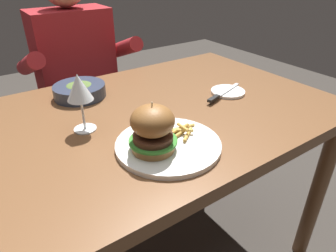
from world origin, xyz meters
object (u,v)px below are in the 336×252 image
wine_glass (79,89)px  soup_bowl (80,90)px  main_plate (168,145)px  bread_plate (228,92)px  diner_person (80,93)px  burger_sandwich (153,128)px  table_knife (221,94)px

wine_glass → soup_bowl: 0.27m
wine_glass → soup_bowl: (0.07, 0.24, -0.10)m
main_plate → bread_plate: main_plate is taller
wine_glass → bread_plate: wine_glass is taller
main_plate → bread_plate: (0.39, 0.17, -0.00)m
bread_plate → soup_bowl: bearing=148.7°
wine_glass → diner_person: diner_person is taller
wine_glass → soup_bowl: size_ratio=0.93×
bread_plate → main_plate: bearing=-156.2°
burger_sandwich → diner_person: 0.94m
main_plate → soup_bowl: bearing=99.2°
wine_glass → diner_person: bearing=72.9°
soup_bowl → wine_glass: bearing=-107.3°
bread_plate → table_knife: bearing=-162.7°
burger_sandwich → table_knife: (0.39, 0.16, -0.06)m
main_plate → soup_bowl: (-0.07, 0.46, 0.02)m
main_plate → soup_bowl: 0.46m
burger_sandwich → diner_person: bearing=83.0°
burger_sandwich → bread_plate: size_ratio=1.06×
wine_glass → diner_person: (0.21, 0.68, -0.30)m
main_plate → table_knife: table_knife is taller
burger_sandwich → bread_plate: burger_sandwich is taller
bread_plate → table_knife: table_knife is taller
soup_bowl → main_plate: bearing=-80.8°
wine_glass → table_knife: bearing=-6.7°
main_plate → wine_glass: (-0.15, 0.22, 0.12)m
burger_sandwich → bread_plate: (0.44, 0.18, -0.07)m
bread_plate → diner_person: diner_person is taller
burger_sandwich → soup_bowl: size_ratio=0.72×
wine_glass → table_knife: wine_glass is taller
main_plate → burger_sandwich: 0.08m
wine_glass → table_knife: size_ratio=0.83×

